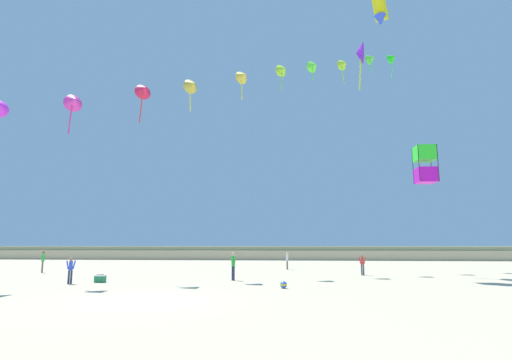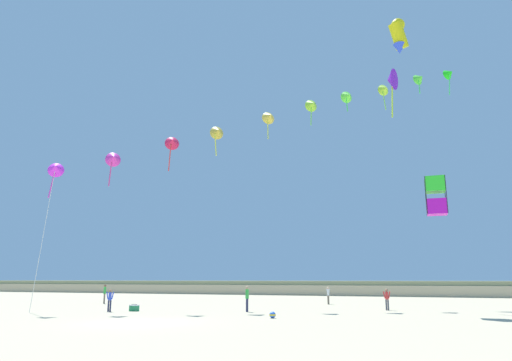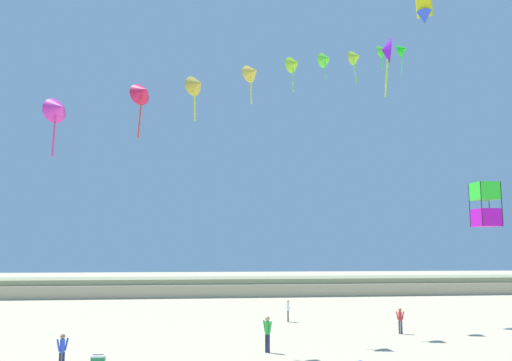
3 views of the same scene
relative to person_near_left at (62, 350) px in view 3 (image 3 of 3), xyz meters
The scene contains 10 objects.
dune_ridge 39.77m from the person_near_left, 80.43° to the left, with size 120.00×9.04×1.91m.
person_near_left is the anchor object (origin of this frame).
person_near_right 9.30m from the person_near_left, 19.08° to the left, with size 0.42×0.53×1.70m.
person_mid_center 18.62m from the person_near_left, 50.07° to the left, with size 0.20×0.52×1.49m.
person_far_right 19.18m from the person_near_left, 24.57° to the left, with size 0.52×0.20×1.48m.
kite_banner_string 20.53m from the person_near_left, 42.48° to the left, with size 28.91×24.43×23.26m.
large_kite_low_lead 28.21m from the person_near_left, 31.89° to the left, with size 1.20×1.96×4.27m.
large_kite_mid_trail 22.57m from the person_near_left, 12.01° to the left, with size 1.25×1.25×2.42m.
large_kite_high_solo 28.74m from the person_near_left, 20.97° to the left, with size 1.77×2.02×2.92m.
beach_cooler 1.76m from the person_near_left, 39.28° to the left, with size 0.58×0.41×0.46m.
Camera 3 is at (-1.85, -17.03, 4.70)m, focal length 38.00 mm.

